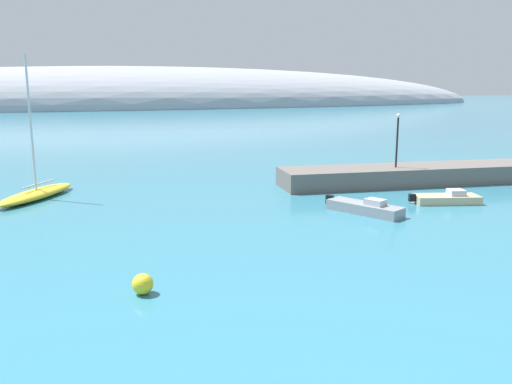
# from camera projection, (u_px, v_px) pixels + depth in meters

# --- Properties ---
(breakwater_rocks) EXTENTS (22.83, 7.52, 1.53)m
(breakwater_rocks) POSITION_uv_depth(u_px,v_px,m) (410.00, 175.00, 45.15)
(breakwater_rocks) COLOR #66605B
(breakwater_rocks) RESTS_ON ground
(distant_ridge) EXTENTS (290.81, 62.96, 29.13)m
(distant_ridge) POSITION_uv_depth(u_px,v_px,m) (147.00, 106.00, 198.09)
(distant_ridge) COLOR #999EA8
(distant_ridge) RESTS_ON ground
(sailboat_yellow_mid_mooring) EXTENTS (6.35, 7.98, 10.37)m
(sailboat_yellow_mid_mooring) POSITION_uv_depth(u_px,v_px,m) (36.00, 193.00, 39.27)
(sailboat_yellow_mid_mooring) COLOR yellow
(sailboat_yellow_mid_mooring) RESTS_ON water
(motorboat_sand_foreground) EXTENTS (5.05, 3.05, 0.98)m
(motorboat_sand_foreground) POSITION_uv_depth(u_px,v_px,m) (447.00, 199.00, 37.85)
(motorboat_sand_foreground) COLOR #C6B284
(motorboat_sand_foreground) RESTS_ON water
(motorboat_grey_alongside_breakwater) EXTENTS (3.54, 5.44, 1.07)m
(motorboat_grey_alongside_breakwater) POSITION_uv_depth(u_px,v_px,m) (365.00, 208.00, 34.84)
(motorboat_grey_alongside_breakwater) COLOR gray
(motorboat_grey_alongside_breakwater) RESTS_ON water
(mooring_buoy_yellow) EXTENTS (0.86, 0.86, 0.86)m
(mooring_buoy_yellow) POSITION_uv_depth(u_px,v_px,m) (143.00, 284.00, 21.45)
(mooring_buoy_yellow) COLOR yellow
(mooring_buoy_yellow) RESTS_ON water
(harbor_lamp_post) EXTENTS (0.36, 0.36, 4.43)m
(harbor_lamp_post) POSITION_uv_depth(u_px,v_px,m) (397.00, 134.00, 43.71)
(harbor_lamp_post) COLOR black
(harbor_lamp_post) RESTS_ON breakwater_rocks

